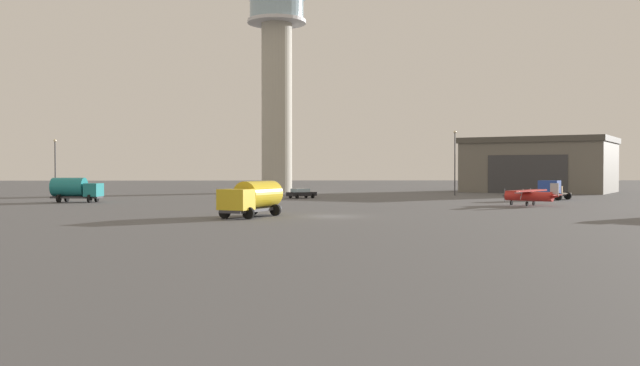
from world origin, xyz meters
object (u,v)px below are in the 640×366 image
truck_fuel_tanker_teal (75,189)px  light_post_west (455,157)px  truck_flatbed_blue (552,190)px  control_tower (277,74)px  airplane_red (530,195)px  truck_fuel_tanker_yellow (253,197)px  light_post_east (55,162)px  car_black (301,193)px

truck_fuel_tanker_teal → light_post_west: bearing=28.2°
truck_flatbed_blue → control_tower: bearing=-89.9°
airplane_red → light_post_west: light_post_west is taller
airplane_red → truck_fuel_tanker_yellow: bearing=71.5°
control_tower → truck_fuel_tanker_teal: (-24.01, -35.88, -19.21)m
light_post_west → truck_fuel_tanker_teal: bearing=-158.4°
control_tower → airplane_red: bearing=-57.7°
light_post_west → light_post_east: size_ratio=1.17×
control_tower → light_post_east: control_tower is taller
light_post_east → truck_fuel_tanker_yellow: bearing=-55.6°
airplane_red → truck_fuel_tanker_teal: (-53.15, 10.26, 0.47)m
airplane_red → truck_fuel_tanker_teal: bearing=30.9°
control_tower → car_black: (3.97, -24.79, -20.13)m
control_tower → truck_fuel_tanker_yellow: size_ratio=5.19×
truck_flatbed_blue → light_post_west: bearing=-110.7°
control_tower → light_post_west: control_tower is taller
truck_flatbed_blue → light_post_west: size_ratio=0.59×
control_tower → light_post_east: (-33.41, -15.24, -15.70)m
truck_fuel_tanker_teal → light_post_west: 56.19m
truck_flatbed_blue → car_black: truck_flatbed_blue is taller
truck_fuel_tanker_yellow → airplane_red: bearing=146.3°
airplane_red → truck_fuel_tanker_yellow: size_ratio=0.97×
control_tower → truck_fuel_tanker_yellow: 66.00m
control_tower → airplane_red: size_ratio=5.34×
truck_fuel_tanker_teal → light_post_west: light_post_west is taller
truck_flatbed_blue → truck_fuel_tanker_yellow: truck_fuel_tanker_yellow is taller
car_black → truck_fuel_tanker_teal: bearing=165.9°
truck_fuel_tanker_yellow → car_black: size_ratio=1.70×
truck_fuel_tanker_teal → truck_flatbed_blue: bearing=10.3°
truck_fuel_tanker_teal → truck_fuel_tanker_yellow: same height
truck_fuel_tanker_yellow → light_post_east: light_post_east is taller
control_tower → airplane_red: control_tower is taller
airplane_red → truck_fuel_tanker_teal: size_ratio=1.17×
control_tower → car_black: size_ratio=8.82×
truck_flatbed_blue → truck_fuel_tanker_yellow: size_ratio=0.80×
light_post_west → light_post_east: bearing=-180.0°
airplane_red → light_post_east: (-62.55, 30.90, 3.99)m
truck_fuel_tanker_teal → car_black: truck_fuel_tanker_teal is taller
control_tower → truck_fuel_tanker_teal: bearing=-123.8°
airplane_red → car_black: 33.01m
light_post_west → truck_fuel_tanker_yellow: bearing=-120.9°
truck_fuel_tanker_yellow → car_black: 38.65m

